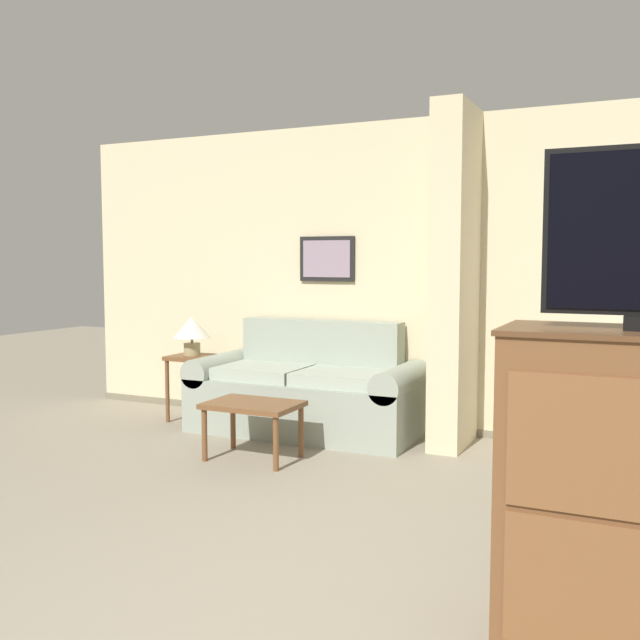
% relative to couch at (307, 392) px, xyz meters
% --- Properties ---
extents(wall_back, '(7.76, 0.16, 2.60)m').
position_rel_couch_xyz_m(wall_back, '(1.34, 0.48, 0.96)').
color(wall_back, beige).
rests_on(wall_back, ground_plane).
extents(wall_partition_pillar, '(0.24, 0.67, 2.60)m').
position_rel_couch_xyz_m(wall_partition_pillar, '(1.22, 0.09, 0.97)').
color(wall_partition_pillar, beige).
rests_on(wall_partition_pillar, ground_plane).
extents(couch, '(1.91, 0.84, 0.92)m').
position_rel_couch_xyz_m(couch, '(0.00, 0.00, 0.00)').
color(couch, '#99A393').
rests_on(couch, ground_plane).
extents(coffee_table, '(0.66, 0.46, 0.42)m').
position_rel_couch_xyz_m(coffee_table, '(0.01, -0.91, 0.03)').
color(coffee_table, brown).
rests_on(coffee_table, ground_plane).
extents(side_table, '(0.38, 0.38, 0.59)m').
position_rel_couch_xyz_m(side_table, '(-1.12, -0.05, 0.13)').
color(side_table, brown).
rests_on(side_table, ground_plane).
extents(table_lamp, '(0.33, 0.33, 0.35)m').
position_rel_couch_xyz_m(table_lamp, '(-1.12, -0.05, 0.49)').
color(table_lamp, tan).
rests_on(table_lamp, side_table).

